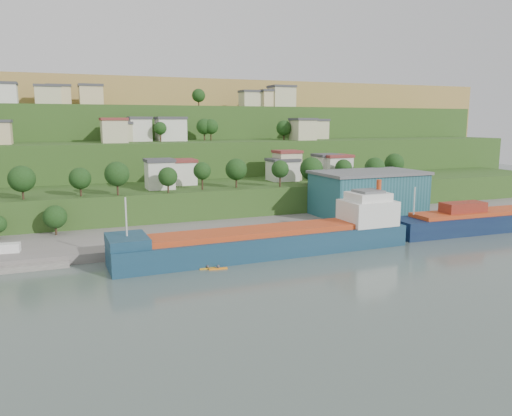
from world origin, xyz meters
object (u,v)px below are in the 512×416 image
kayak_orange (218,268)px  warehouse (368,193)px  cargo_ship_far (497,220)px  cargo_ship_near (276,241)px  caravan (5,250)px

kayak_orange → warehouse: bearing=36.3°
cargo_ship_far → kayak_orange: 82.22m
kayak_orange → cargo_ship_near: bearing=31.5°
cargo_ship_far → kayak_orange: (-81.79, -8.11, -2.28)m
cargo_ship_near → caravan: bearing=163.8°
cargo_ship_near → caravan: (-55.01, 14.67, -0.22)m
warehouse → cargo_ship_near: bearing=-150.3°
cargo_ship_far → caravan: bearing=175.3°
cargo_ship_near → cargo_ship_far: cargo_ship_near is taller
warehouse → caravan: warehouse is taller
warehouse → kayak_orange: warehouse is taller
cargo_ship_near → caravan: size_ratio=11.74×
cargo_ship_far → cargo_ship_near: bearing=-177.3°
warehouse → kayak_orange: 63.08m
cargo_ship_near → cargo_ship_far: 66.34m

